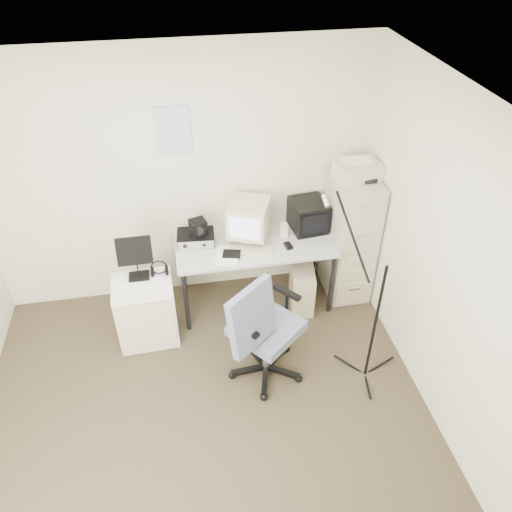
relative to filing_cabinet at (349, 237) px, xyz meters
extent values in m
cube|color=#403929|center=(-1.58, -1.48, -0.66)|extent=(3.60, 3.60, 0.01)
cube|color=white|center=(-1.58, -1.48, 1.85)|extent=(3.60, 3.60, 0.01)
cube|color=silver|center=(-1.58, 0.32, 0.60)|extent=(3.60, 0.02, 2.50)
cube|color=silver|center=(0.22, -1.48, 0.60)|extent=(0.02, 3.60, 2.50)
cube|color=white|center=(-1.60, 0.31, 1.10)|extent=(0.30, 0.02, 0.44)
cube|color=#BAB29B|center=(0.00, 0.00, 0.00)|extent=(0.40, 0.60, 1.30)
cube|color=beige|center=(0.00, 0.01, 0.73)|extent=(0.43, 0.33, 0.15)
cube|color=#BABABA|center=(-0.95, -0.03, -0.29)|extent=(1.50, 0.70, 0.73)
cube|color=beige|center=(-0.99, 0.04, 0.28)|extent=(0.47, 0.48, 0.39)
cube|color=black|center=(-0.40, 0.11, 0.23)|extent=(0.36, 0.38, 0.30)
cube|color=beige|center=(-0.66, 0.03, 0.15)|extent=(0.07, 0.07, 0.14)
cube|color=beige|center=(-1.02, -0.16, 0.09)|extent=(0.42, 0.21, 0.02)
cube|color=black|center=(-0.66, -0.17, 0.09)|extent=(0.07, 0.11, 0.03)
cube|color=black|center=(-1.50, 0.07, 0.13)|extent=(0.37, 0.27, 0.10)
cube|color=black|center=(-1.47, 0.07, 0.25)|extent=(0.17, 0.17, 0.14)
cube|color=white|center=(-1.24, -0.20, 0.09)|extent=(0.26, 0.31, 0.02)
cube|color=beige|center=(-0.50, -0.16, -0.42)|extent=(0.29, 0.51, 0.45)
cube|color=slate|center=(-1.02, -0.98, -0.09)|extent=(0.91, 0.91, 1.12)
cube|color=white|center=(-2.02, -0.36, -0.33)|extent=(0.54, 0.44, 0.65)
cube|color=black|center=(-2.04, -0.26, 0.22)|extent=(0.31, 0.18, 0.44)
torus|color=black|center=(-1.85, -0.26, 0.05)|extent=(0.18, 0.18, 0.03)
cylinder|color=black|center=(-0.17, -1.16, 0.14)|extent=(0.03, 0.03, 1.59)
camera|label=1|loc=(-1.63, -3.80, 2.85)|focal=35.00mm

